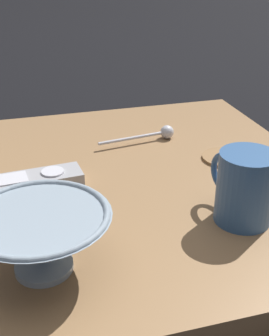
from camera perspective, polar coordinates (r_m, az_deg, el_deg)
The scene contains 7 objects.
ground_plane at distance 0.75m, azimuth 0.48°, elevation -3.73°, with size 6.00×6.00×0.00m, color black.
table at distance 0.74m, azimuth 0.48°, elevation -2.39°, with size 0.61×0.65×0.04m.
cereal_bowl at distance 0.52m, azimuth -11.86°, elevation -8.80°, with size 0.16×0.16×0.08m.
coffee_mug at distance 0.62m, azimuth 13.84°, elevation -2.39°, with size 0.08×0.11×0.10m.
teaspoon at distance 0.86m, azimuth 3.24°, elevation 4.46°, with size 0.15×0.04×0.03m.
tv_remote_near at distance 0.71m, azimuth -14.64°, elevation -1.88°, with size 0.20×0.07×0.02m.
drink_coaster at distance 0.80m, azimuth 11.47°, elevation 1.31°, with size 0.08×0.08×0.01m.
Camera 1 is at (0.18, 0.62, 0.39)m, focal length 47.70 mm.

